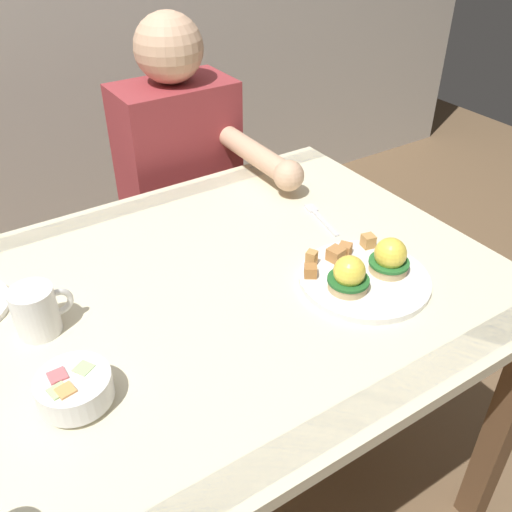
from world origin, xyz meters
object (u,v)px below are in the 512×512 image
eggs_benedict_plate (366,272)px  coffee_mug (36,309)px  dining_table (212,328)px  fruit_bowl (74,389)px  fork (320,217)px  diner_person (185,183)px

eggs_benedict_plate → coffee_mug: coffee_mug is taller
eggs_benedict_plate → dining_table: bearing=151.4°
coffee_mug → fruit_bowl: bearing=-89.9°
dining_table → eggs_benedict_plate: 0.35m
fork → coffee_mug: bearing=-177.1°
dining_table → fruit_bowl: size_ratio=10.00×
coffee_mug → diner_person: bearing=43.6°
fruit_bowl → fork: (0.68, 0.24, -0.03)m
fork → fruit_bowl: bearing=-160.9°
fork → eggs_benedict_plate: bearing=-108.0°
eggs_benedict_plate → fork: (0.08, 0.25, -0.02)m
coffee_mug → eggs_benedict_plate: bearing=-19.7°
fruit_bowl → coffee_mug: (-0.00, 0.20, 0.02)m
dining_table → coffee_mug: bearing=168.9°
eggs_benedict_plate → diner_person: 0.76m
coffee_mug → diner_person: diner_person is taller
dining_table → coffee_mug: size_ratio=10.78×
coffee_mug → dining_table: bearing=-11.1°
coffee_mug → fork: size_ratio=0.72×
eggs_benedict_plate → coffee_mug: size_ratio=2.42×
fruit_bowl → fork: fruit_bowl is taller
fruit_bowl → eggs_benedict_plate: bearing=-1.3°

